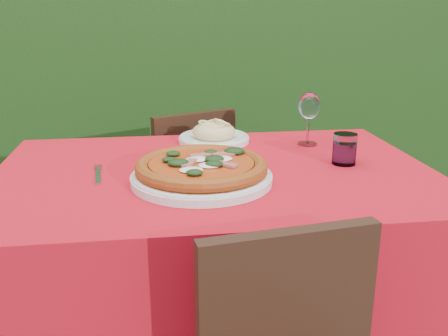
{
  "coord_description": "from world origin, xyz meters",
  "views": [
    {
      "loc": [
        -0.16,
        -1.36,
        1.19
      ],
      "look_at": [
        0.02,
        -0.05,
        0.77
      ],
      "focal_mm": 40.0,
      "sensor_mm": 36.0,
      "label": 1
    }
  ],
  "objects": [
    {
      "name": "hedge",
      "position": [
        0.0,
        1.55,
        0.92
      ],
      "size": [
        3.2,
        0.55,
        1.78
      ],
      "color": "black",
      "rests_on": "ground"
    },
    {
      "name": "dining_table",
      "position": [
        0.0,
        0.0,
        0.6
      ],
      "size": [
        1.26,
        0.86,
        0.75
      ],
      "color": "#4A2E17",
      "rests_on": "ground"
    },
    {
      "name": "chair_far",
      "position": [
        -0.05,
        0.65,
        0.46
      ],
      "size": [
        0.48,
        0.48,
        0.8
      ],
      "rotation": [
        0.0,
        0.0,
        3.56
      ],
      "color": "black",
      "rests_on": "ground"
    },
    {
      "name": "pizza_plate",
      "position": [
        -0.05,
        -0.1,
        0.78
      ],
      "size": [
        0.38,
        0.38,
        0.07
      ],
      "rotation": [
        0.0,
        0.0,
        -0.08
      ],
      "color": "silver",
      "rests_on": "dining_table"
    },
    {
      "name": "pasta_plate",
      "position": [
        0.03,
        0.31,
        0.77
      ],
      "size": [
        0.25,
        0.25,
        0.07
      ],
      "rotation": [
        0.0,
        0.0,
        0.09
      ],
      "color": "silver",
      "rests_on": "dining_table"
    },
    {
      "name": "water_glass",
      "position": [
        0.39,
        0.0,
        0.79
      ],
      "size": [
        0.07,
        0.07,
        0.09
      ],
      "color": "silver",
      "rests_on": "dining_table"
    },
    {
      "name": "wine_glass",
      "position": [
        0.35,
        0.23,
        0.87
      ],
      "size": [
        0.07,
        0.07,
        0.18
      ],
      "color": "white",
      "rests_on": "dining_table"
    },
    {
      "name": "fork",
      "position": [
        -0.33,
        -0.02,
        0.75
      ],
      "size": [
        0.04,
        0.19,
        0.01
      ],
      "primitive_type": "cube",
      "rotation": [
        0.0,
        0.0,
        0.1
      ],
      "color": "silver",
      "rests_on": "dining_table"
    }
  ]
}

